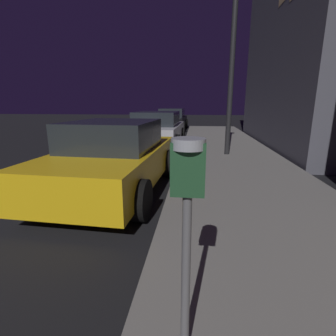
{
  "coord_description": "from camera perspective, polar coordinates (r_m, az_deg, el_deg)",
  "views": [
    {
      "loc": [
        4.5,
        -0.96,
        1.77
      ],
      "look_at": [
        4.16,
        2.12,
        0.98
      ],
      "focal_mm": 27.26,
      "sensor_mm": 36.0,
      "label": 1
    }
  ],
  "objects": [
    {
      "name": "car_yellow_cab",
      "position": [
        5.27,
        -12.05,
        2.25
      ],
      "size": [
        2.22,
        4.15,
        1.43
      ],
      "color": "gold",
      "rests_on": "ground"
    },
    {
      "name": "car_black",
      "position": [
        17.56,
        0.92,
        10.82
      ],
      "size": [
        2.04,
        4.46,
        1.43
      ],
      "color": "black",
      "rests_on": "ground"
    },
    {
      "name": "car_silver",
      "position": [
        10.91,
        -2.44,
        8.75
      ],
      "size": [
        2.24,
        4.35,
        1.43
      ],
      "color": "#B7B7BF",
      "rests_on": "ground"
    },
    {
      "name": "street_lamp",
      "position": [
        8.66,
        14.42,
        26.46
      ],
      "size": [
        0.44,
        0.44,
        5.27
      ],
      "color": "black",
      "rests_on": "sidewalk"
    },
    {
      "name": "parking_meter",
      "position": [
        1.47,
        4.33,
        -7.03
      ],
      "size": [
        0.19,
        0.19,
        1.44
      ],
      "color": "#59595B",
      "rests_on": "sidewalk"
    }
  ]
}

